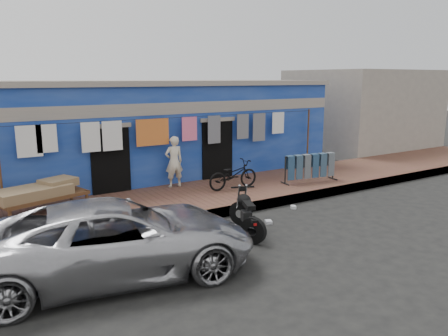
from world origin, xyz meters
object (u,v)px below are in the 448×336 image
at_px(car, 117,238).
at_px(charpoy, 43,198).
at_px(bicycle, 233,172).
at_px(motorcycle, 247,213).
at_px(jeans_rack, 310,167).
at_px(seated_person, 174,162).

bearing_deg(car, charpoy, 18.49).
xyz_separation_m(bicycle, charpoy, (-5.15, 0.51, -0.15)).
bearing_deg(motorcycle, jeans_rack, 50.99).
bearing_deg(seated_person, bicycle, 143.04).
relative_size(car, jeans_rack, 2.59).
distance_m(car, motorcycle, 3.18).
height_order(car, seated_person, seated_person).
height_order(seated_person, charpoy, seated_person).
bearing_deg(seated_person, jeans_rack, 160.04).
distance_m(motorcycle, jeans_rack, 4.58).
relative_size(car, seated_person, 3.25).
bearing_deg(motorcycle, car, -149.11).
bearing_deg(motorcycle, charpoy, 159.96).
distance_m(charpoy, jeans_rack, 7.75).
relative_size(seated_person, motorcycle, 0.94).
bearing_deg(car, motorcycle, -70.67).
bearing_deg(bicycle, charpoy, 85.22).
relative_size(seated_person, bicycle, 0.96).
height_order(car, motorcycle, car).
bearing_deg(charpoy, bicycle, -5.70).
bearing_deg(bicycle, car, 126.52).
bearing_deg(car, seated_person, -26.17).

